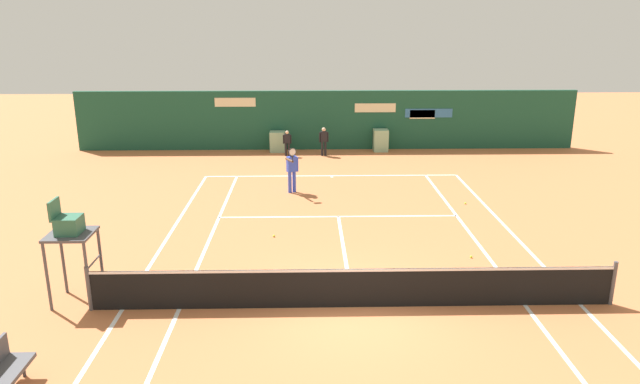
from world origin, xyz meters
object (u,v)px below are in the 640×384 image
object	(u,v)px
umpire_chair	(70,233)
ball_kid_centre_post	(287,141)
player_on_baseline	(292,167)
tennis_ball_by_sideline	(471,257)
tennis_ball_near_service_line	(274,236)
player_bench	(1,369)
ball_kid_right_post	(324,140)
tennis_ball_mid_court	(465,203)

from	to	relation	value
umpire_chair	ball_kid_centre_post	size ratio (longest dim) A/B	2.02
umpire_chair	player_on_baseline	bearing A→B (deg)	151.16
ball_kid_centre_post	tennis_ball_by_sideline	world-z (taller)	ball_kid_centre_post
ball_kid_centre_post	tennis_ball_near_service_line	xyz separation A→B (m)	(-0.08, -10.93, -0.68)
player_bench	ball_kid_right_post	size ratio (longest dim) A/B	0.89
ball_kid_right_post	tennis_ball_by_sideline	world-z (taller)	ball_kid_right_post
tennis_ball_by_sideline	tennis_ball_near_service_line	size ratio (longest dim) A/B	1.00
umpire_chair	tennis_ball_near_service_line	distance (m)	6.23
player_bench	tennis_ball_mid_court	bearing A→B (deg)	134.22
tennis_ball_by_sideline	ball_kid_centre_post	bearing A→B (deg)	113.39
ball_kid_right_post	tennis_ball_near_service_line	size ratio (longest dim) A/B	20.30
tennis_ball_mid_court	player_on_baseline	bearing A→B (deg)	165.59
tennis_ball_near_service_line	ball_kid_right_post	bearing A→B (deg)	80.42
ball_kid_centre_post	tennis_ball_by_sideline	bearing A→B (deg)	113.39
tennis_ball_by_sideline	tennis_ball_near_service_line	xyz separation A→B (m)	(-5.57, 1.76, 0.00)
umpire_chair	ball_kid_centre_post	distance (m)	15.70
tennis_ball_by_sideline	tennis_ball_near_service_line	distance (m)	5.84
tennis_ball_by_sideline	player_bench	bearing A→B (deg)	-149.36
tennis_ball_mid_court	ball_kid_centre_post	bearing A→B (deg)	130.26
player_bench	tennis_ball_near_service_line	bearing A→B (deg)	150.25
player_on_baseline	ball_kid_right_post	xyz separation A→B (m)	(1.39, 6.21, -0.19)
ball_kid_right_post	tennis_ball_by_sideline	distance (m)	13.25
tennis_ball_mid_court	tennis_ball_by_sideline	bearing A→B (deg)	-102.98
player_bench	tennis_ball_mid_court	size ratio (longest dim) A/B	18.01
umpire_chair	tennis_ball_mid_court	world-z (taller)	umpire_chair
umpire_chair	player_on_baseline	xyz separation A→B (m)	(4.85, 8.81, -0.71)
ball_kid_centre_post	tennis_ball_by_sideline	size ratio (longest dim) A/B	18.22
umpire_chair	player_bench	xyz separation A→B (m)	(0.02, -3.56, -1.19)
player_on_baseline	tennis_ball_by_sideline	distance (m)	8.31
player_bench	tennis_ball_near_service_line	distance (m)	8.82
umpire_chair	player_bench	distance (m)	3.76
player_on_baseline	ball_kid_centre_post	distance (m)	6.23
ball_kid_right_post	tennis_ball_by_sideline	xyz separation A→B (m)	(3.73, -12.69, -0.76)
ball_kid_right_post	tennis_ball_mid_court	distance (m)	9.23
umpire_chair	ball_kid_centre_post	world-z (taller)	umpire_chair
player_on_baseline	tennis_ball_mid_court	world-z (taller)	player_on_baseline
umpire_chair	tennis_ball_mid_court	bearing A→B (deg)	123.02
umpire_chair	player_bench	world-z (taller)	umpire_chair
ball_kid_centre_post	tennis_ball_mid_court	distance (m)	10.26
player_on_baseline	tennis_ball_mid_court	bearing A→B (deg)	138.60
player_on_baseline	tennis_ball_near_service_line	xyz separation A→B (m)	(-0.46, -4.73, -0.96)
player_on_baseline	tennis_ball_near_service_line	bearing A→B (deg)	57.49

